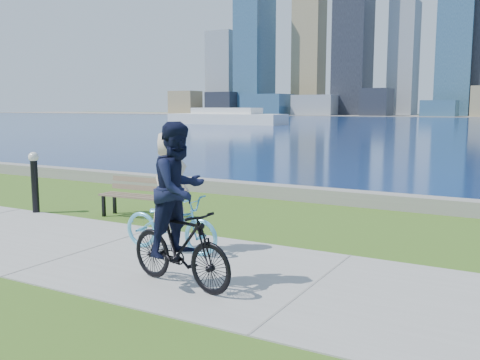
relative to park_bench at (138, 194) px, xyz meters
The scene contains 8 objects.
ground 2.74m from the park_bench, 67.11° to the right, with size 320.00×320.00×0.00m, color #335616.
concrete_path 2.74m from the park_bench, 67.11° to the right, with size 80.00×3.50×0.02m, color gray.
seawall 3.88m from the park_bench, 74.29° to the left, with size 90.00×0.50×0.35m, color slate.
ferry_near 59.50m from the park_bench, 118.90° to the left, with size 15.93×4.55×2.16m.
park_bench is the anchor object (origin of this frame).
bollard_lamp 2.47m from the park_bench, 161.12° to the right, with size 0.23×0.23×1.40m.
cyclist_woman 3.07m from the park_bench, 39.79° to the right, with size 0.68×1.83×2.01m.
cyclist_man 4.84m from the park_bench, 43.30° to the right, with size 0.83×1.87×2.21m.
Camera 1 is at (6.56, -6.48, 2.43)m, focal length 40.00 mm.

